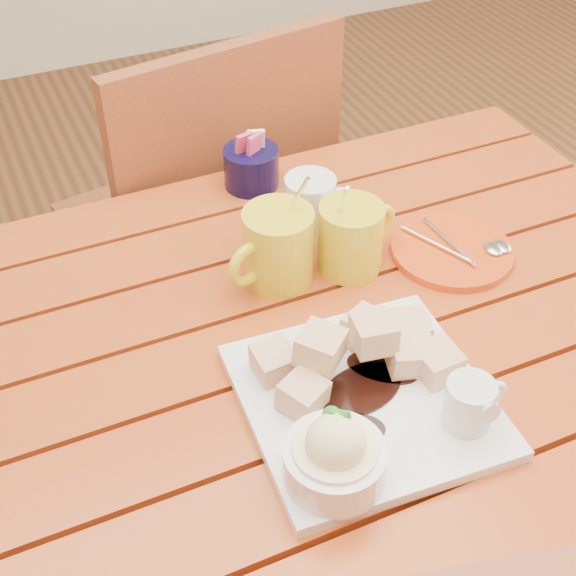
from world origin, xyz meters
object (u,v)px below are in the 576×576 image
chair_far (207,222)px  dessert_plate (363,404)px  coffee_mug_left (277,246)px  orange_saucer (453,250)px  table (291,389)px  coffee_mug_right (352,236)px

chair_far → dessert_plate: bearing=75.7°
coffee_mug_left → orange_saucer: size_ratio=0.92×
table → coffee_mug_right: size_ratio=7.94×
table → orange_saucer: size_ratio=6.80×
coffee_mug_right → orange_saucer: size_ratio=0.86×
table → coffee_mug_right: 0.23m
orange_saucer → coffee_mug_left: bearing=167.7°
dessert_plate → coffee_mug_right: bearing=64.9°
coffee_mug_left → table: bearing=-124.6°
coffee_mug_left → chair_far: bearing=63.6°
dessert_plate → chair_far: size_ratio=0.32×
coffee_mug_left → dessert_plate: bearing=-113.5°
dessert_plate → orange_saucer: bearing=39.4°
coffee_mug_left → orange_saucer: 0.26m
coffee_mug_right → coffee_mug_left: bearing=156.3°
table → orange_saucer: (0.28, 0.05, 0.11)m
coffee_mug_left → chair_far: (0.05, 0.46, -0.28)m
coffee_mug_left → chair_far: 0.54m
chair_far → coffee_mug_left: bearing=74.6°
table → chair_far: 0.59m
coffee_mug_left → coffee_mug_right: (0.11, -0.02, -0.00)m
chair_far → orange_saucer: bearing=102.3°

